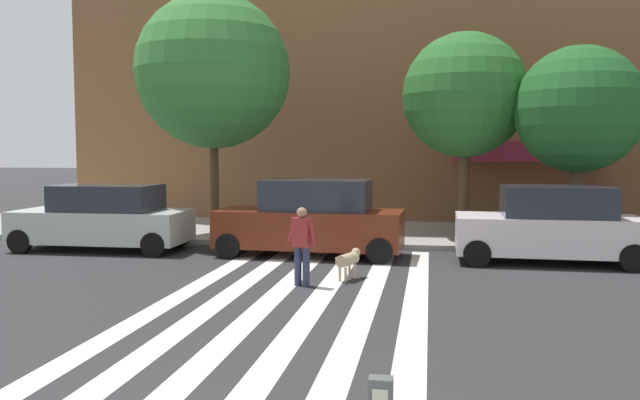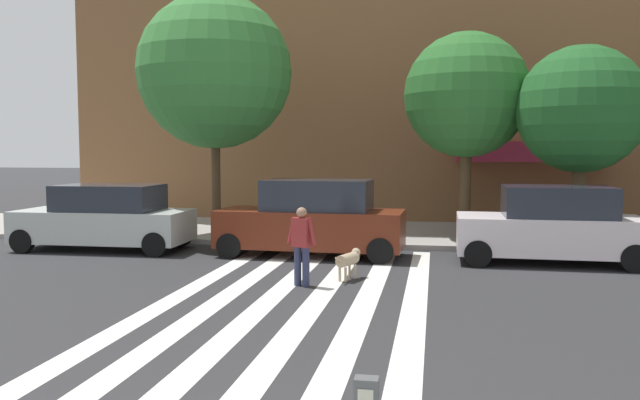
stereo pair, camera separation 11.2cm
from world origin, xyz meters
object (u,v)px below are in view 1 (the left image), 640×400
at_px(street_tree_further, 579,110).
at_px(pedestrian_dog_walker, 302,242).
at_px(dog_on_leash, 349,259).
at_px(parked_car_behind_first, 311,219).
at_px(street_tree_middle, 465,96).
at_px(parked_car_near_curb, 103,218).
at_px(parked_car_third_in_line, 550,226).
at_px(street_tree_nearest, 213,72).

xyz_separation_m(street_tree_further, pedestrian_dog_walker, (-6.62, -5.96, -2.98)).
bearing_deg(pedestrian_dog_walker, dog_on_leash, 43.16).
bearing_deg(parked_car_behind_first, street_tree_middle, 40.16).
distance_m(parked_car_near_curb, street_tree_further, 13.59).
height_order(parked_car_third_in_line, dog_on_leash, parked_car_third_in_line).
bearing_deg(street_tree_further, street_tree_nearest, 179.09).
height_order(parked_car_near_curb, street_tree_further, street_tree_further).
distance_m(street_tree_middle, dog_on_leash, 7.97).
bearing_deg(parked_car_behind_first, parked_car_third_in_line, 0.01).
height_order(parked_car_behind_first, street_tree_middle, street_tree_middle).
relative_size(parked_car_behind_first, dog_on_leash, 4.94).
bearing_deg(street_tree_middle, parked_car_near_curb, -161.04).
distance_m(parked_car_behind_first, parked_car_third_in_line, 6.04).
bearing_deg(street_tree_further, street_tree_middle, 158.74).
height_order(parked_car_third_in_line, street_tree_further, street_tree_further).
height_order(street_tree_nearest, street_tree_middle, street_tree_nearest).
relative_size(parked_car_near_curb, dog_on_leash, 4.82).
relative_size(parked_car_behind_first, street_tree_further, 0.89).
relative_size(parked_car_behind_first, street_tree_middle, 0.80).
relative_size(parked_car_third_in_line, street_tree_nearest, 0.61).
bearing_deg(dog_on_leash, street_tree_middle, 66.74).
distance_m(parked_car_third_in_line, dog_on_leash, 5.51).
distance_m(pedestrian_dog_walker, dog_on_leash, 1.29).
bearing_deg(street_tree_middle, parked_car_third_in_line, -60.44).
height_order(street_tree_middle, dog_on_leash, street_tree_middle).
relative_size(street_tree_middle, pedestrian_dog_walker, 3.78).
height_order(parked_car_near_curb, street_tree_middle, street_tree_middle).
xyz_separation_m(parked_car_third_in_line, dog_on_leash, (-4.67, -2.89, -0.49)).
bearing_deg(parked_car_behind_first, parked_car_near_curb, 179.97).
bearing_deg(street_tree_nearest, parked_car_near_curb, -134.87).
relative_size(street_tree_further, pedestrian_dog_walker, 3.38).
xyz_separation_m(street_tree_further, dog_on_leash, (-5.76, -5.15, -3.47)).
bearing_deg(dog_on_leash, street_tree_further, 41.82).
xyz_separation_m(parked_car_behind_first, parked_car_third_in_line, (6.04, 0.00, -0.04)).
bearing_deg(street_tree_nearest, street_tree_middle, 7.58).
bearing_deg(street_tree_further, dog_on_leash, -138.18).
xyz_separation_m(street_tree_middle, pedestrian_dog_walker, (-3.59, -7.14, -3.52)).
distance_m(street_tree_nearest, street_tree_further, 10.72).
bearing_deg(street_tree_middle, street_tree_further, -21.26).
height_order(street_tree_further, dog_on_leash, street_tree_further).
relative_size(parked_car_near_curb, street_tree_nearest, 0.65).
distance_m(parked_car_near_curb, pedestrian_dog_walker, 7.42).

